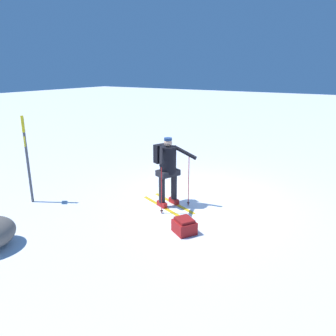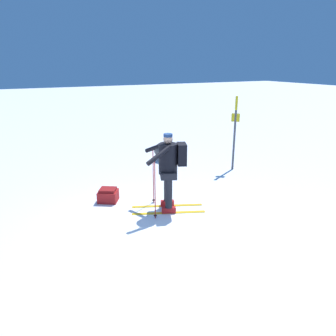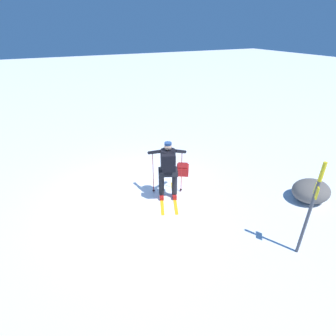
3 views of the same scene
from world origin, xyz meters
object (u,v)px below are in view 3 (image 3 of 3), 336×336
at_px(trail_marker, 312,203).
at_px(rock_boulder, 311,191).
at_px(dropped_backpack, 183,169).
at_px(skier, 168,167).

bearing_deg(trail_marker, rock_boulder, -146.81).
distance_m(dropped_backpack, trail_marker, 4.28).
relative_size(skier, trail_marker, 0.78).
relative_size(trail_marker, rock_boulder, 2.04).
distance_m(skier, dropped_backpack, 1.72).
bearing_deg(skier, trail_marker, 118.77).
height_order(skier, trail_marker, trail_marker).
bearing_deg(skier, rock_boulder, 153.28).
bearing_deg(dropped_backpack, skier, 45.51).
relative_size(skier, rock_boulder, 1.58).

